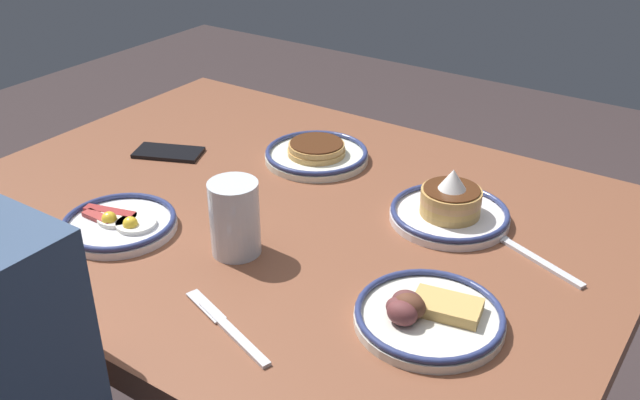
# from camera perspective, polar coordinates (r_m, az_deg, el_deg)

# --- Properties ---
(dining_table) EXTENTS (1.26, 0.95, 0.75)m
(dining_table) POSITION_cam_1_polar(r_m,az_deg,el_deg) (1.39, -2.90, -4.22)
(dining_table) COLOR brown
(dining_table) RESTS_ON ground_plane
(plate_near_main) EXTENTS (0.22, 0.22, 0.10)m
(plate_near_main) POSITION_cam_1_polar(r_m,az_deg,el_deg) (1.31, 10.36, -0.65)
(plate_near_main) COLOR white
(plate_near_main) RESTS_ON dining_table
(plate_center_pancakes) EXTENTS (0.22, 0.22, 0.05)m
(plate_center_pancakes) POSITION_cam_1_polar(r_m,az_deg,el_deg) (1.05, 8.52, -9.04)
(plate_center_pancakes) COLOR silver
(plate_center_pancakes) RESTS_ON dining_table
(plate_far_companion) EXTENTS (0.22, 0.22, 0.04)m
(plate_far_companion) POSITION_cam_1_polar(r_m,az_deg,el_deg) (1.52, -0.28, 3.76)
(plate_far_companion) COLOR silver
(plate_far_companion) RESTS_ON dining_table
(plate_far_side) EXTENTS (0.20, 0.20, 0.04)m
(plate_far_side) POSITION_cam_1_polar(r_m,az_deg,el_deg) (1.31, -15.73, -1.82)
(plate_far_side) COLOR white
(plate_far_side) RESTS_ON dining_table
(drinking_glass) EXTENTS (0.08, 0.08, 0.13)m
(drinking_glass) POSITION_cam_1_polar(r_m,az_deg,el_deg) (1.19, -6.82, -1.72)
(drinking_glass) COLOR silver
(drinking_glass) RESTS_ON dining_table
(cell_phone) EXTENTS (0.16, 0.12, 0.01)m
(cell_phone) POSITION_cam_1_polar(r_m,az_deg,el_deg) (1.58, -12.03, 3.74)
(cell_phone) COLOR black
(cell_phone) RESTS_ON dining_table
(fork_far) EXTENTS (0.19, 0.09, 0.01)m
(fork_far) POSITION_cam_1_polar(r_m,az_deg,el_deg) (1.24, 16.78, -4.47)
(fork_far) COLOR silver
(fork_far) RESTS_ON dining_table
(butter_knife) EXTENTS (0.21, 0.08, 0.01)m
(butter_knife) POSITION_cam_1_polar(r_m,az_deg,el_deg) (1.05, -7.47, -9.98)
(butter_knife) COLOR silver
(butter_knife) RESTS_ON dining_table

